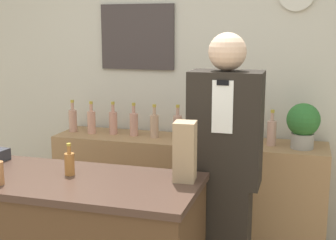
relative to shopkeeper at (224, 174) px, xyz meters
name	(u,v)px	position (x,y,z in m)	size (l,w,h in m)	color
back_wall	(188,78)	(-0.48, 0.97, 0.49)	(5.20, 0.09, 2.70)	beige
back_shelf	(186,194)	(-0.42, 0.69, -0.41)	(2.14, 0.44, 0.90)	#9E754C
shopkeeper	(224,174)	(0.00, 0.00, 0.00)	(0.44, 0.27, 1.73)	black
potted_plant	(303,123)	(0.45, 0.65, 0.22)	(0.24, 0.24, 0.33)	#9E998E
paper_bag	(185,151)	(-0.17, -0.34, 0.22)	(0.13, 0.14, 0.34)	tan
counter_bottle_2	(69,163)	(-0.84, -0.43, 0.12)	(0.06, 0.06, 0.19)	#A76930
shelf_bottle_0	(73,120)	(-1.40, 0.70, 0.14)	(0.07, 0.07, 0.27)	tan
shelf_bottle_1	(91,121)	(-1.22, 0.68, 0.14)	(0.07, 0.07, 0.27)	tan
shelf_bottle_2	(113,122)	(-1.04, 0.70, 0.14)	(0.07, 0.07, 0.27)	tan
shelf_bottle_3	(134,123)	(-0.86, 0.70, 0.14)	(0.07, 0.07, 0.27)	tan
shelf_bottle_4	(154,125)	(-0.68, 0.67, 0.14)	(0.07, 0.07, 0.27)	tan
shelf_bottle_5	(178,126)	(-0.49, 0.71, 0.14)	(0.07, 0.07, 0.27)	tan
shelf_bottle_6	(199,128)	(-0.31, 0.68, 0.14)	(0.07, 0.07, 0.27)	tan
shelf_bottle_7	(223,129)	(-0.13, 0.68, 0.14)	(0.07, 0.07, 0.27)	tan
shelf_bottle_8	(247,130)	(0.05, 0.71, 0.14)	(0.07, 0.07, 0.27)	tan
shelf_bottle_9	(272,132)	(0.23, 0.68, 0.14)	(0.07, 0.07, 0.27)	tan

